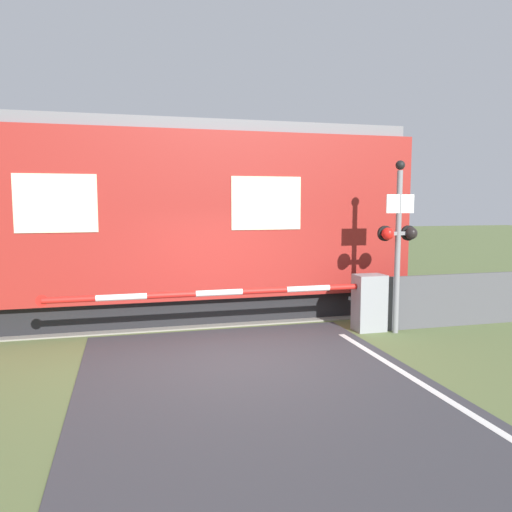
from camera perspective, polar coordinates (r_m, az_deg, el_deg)
name	(u,v)px	position (r m, az deg, el deg)	size (l,w,h in m)	color
ground_plane	(239,360)	(8.38, -1.91, -11.83)	(80.00, 80.00, 0.00)	#5B6B3D
track_bed	(205,311)	(11.96, -5.87, -6.24)	(36.00, 3.20, 0.13)	gray
train	(67,221)	(11.63, -20.83, 3.75)	(14.83, 3.17, 4.26)	black
crossing_barrier	(341,301)	(10.08, 9.73, -5.05)	(6.54, 0.44, 1.14)	gray
signal_post	(398,236)	(10.12, 15.97, 2.24)	(0.81, 0.26, 3.39)	gray
roadside_fence	(458,300)	(11.32, 22.14, -4.66)	(3.90, 0.06, 1.10)	#4C4C51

